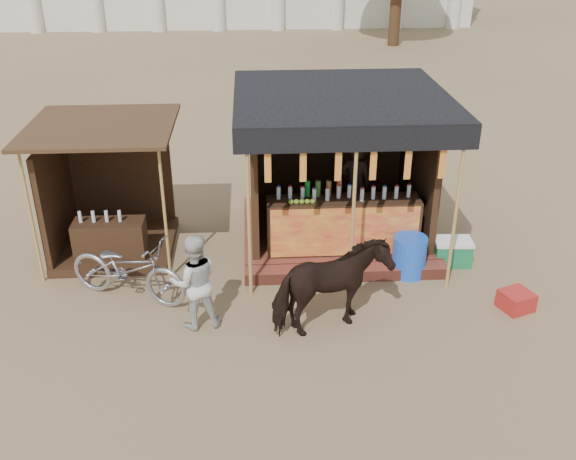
# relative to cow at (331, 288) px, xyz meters

# --- Properties ---
(ground) EXTENTS (120.00, 120.00, 0.00)m
(ground) POSITION_rel_cow_xyz_m (-0.54, -0.48, -0.71)
(ground) COLOR #846B4C
(ground) RESTS_ON ground
(main_stall) EXTENTS (3.60, 3.61, 2.78)m
(main_stall) POSITION_rel_cow_xyz_m (0.47, 2.87, 0.31)
(main_stall) COLOR brown
(main_stall) RESTS_ON ground
(secondary_stall) EXTENTS (2.40, 2.40, 2.38)m
(secondary_stall) POSITION_rel_cow_xyz_m (-3.71, 2.75, 0.14)
(secondary_stall) COLOR #362013
(secondary_stall) RESTS_ON ground
(cow) EXTENTS (1.85, 1.36, 1.42)m
(cow) POSITION_rel_cow_xyz_m (0.00, 0.00, 0.00)
(cow) COLOR black
(cow) RESTS_ON ground
(motorbike) EXTENTS (2.13, 1.44, 1.06)m
(motorbike) POSITION_rel_cow_xyz_m (-3.05, 1.06, -0.18)
(motorbike) COLOR #9A9BA3
(motorbike) RESTS_ON ground
(bystander) EXTENTS (0.81, 0.69, 1.48)m
(bystander) POSITION_rel_cow_xyz_m (-1.94, 0.25, 0.03)
(bystander) COLOR beige
(bystander) RESTS_ON ground
(blue_barrel) EXTENTS (0.67, 0.67, 0.70)m
(blue_barrel) POSITION_rel_cow_xyz_m (1.52, 1.52, -0.36)
(blue_barrel) COLOR blue
(blue_barrel) RESTS_ON ground
(red_crate) EXTENTS (0.57, 0.56, 0.30)m
(red_crate) POSITION_rel_cow_xyz_m (2.94, 0.37, -0.56)
(red_crate) COLOR #A31F1B
(red_crate) RESTS_ON ground
(cooler) EXTENTS (0.67, 0.48, 0.46)m
(cooler) POSITION_rel_cow_xyz_m (2.35, 1.83, -0.48)
(cooler) COLOR #197243
(cooler) RESTS_ON ground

